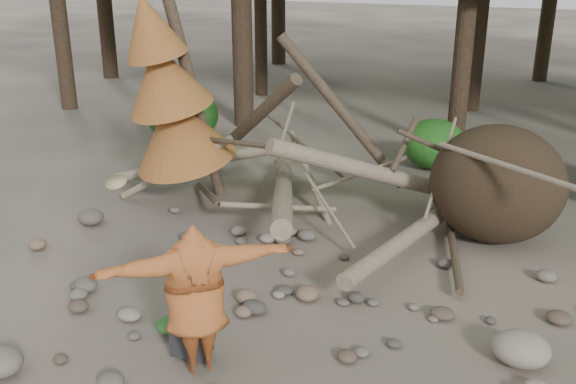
% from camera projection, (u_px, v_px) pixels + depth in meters
% --- Properties ---
extents(ground, '(120.00, 120.00, 0.00)m').
position_uv_depth(ground, '(230.00, 329.00, 8.23)').
color(ground, '#514C44').
rests_on(ground, ground).
extents(deadfall_pile, '(8.55, 5.24, 3.30)m').
position_uv_depth(deadfall_pile, '(460.00, 183.00, 10.70)').
color(deadfall_pile, '#332619').
rests_on(deadfall_pile, ground).
extents(dead_conifer, '(2.06, 2.16, 4.35)m').
position_uv_depth(dead_conifer, '(170.00, 97.00, 11.61)').
color(dead_conifer, '#4C3F30').
rests_on(dead_conifer, ground).
extents(bush_left, '(1.80, 1.80, 1.44)m').
position_uv_depth(bush_left, '(183.00, 115.00, 16.29)').
color(bush_left, '#1C5316').
rests_on(bush_left, ground).
extents(bush_mid, '(1.40, 1.40, 1.12)m').
position_uv_depth(bush_mid, '(434.00, 144.00, 14.35)').
color(bush_mid, '#26691E').
rests_on(bush_mid, ground).
extents(frisbee_thrower, '(2.23, 1.93, 2.12)m').
position_uv_depth(frisbee_thrower, '(196.00, 299.00, 7.03)').
color(frisbee_thrower, '#AE5827').
rests_on(frisbee_thrower, ground).
extents(backpack, '(0.48, 0.36, 0.29)m').
position_uv_depth(backpack, '(192.00, 347.00, 7.61)').
color(backpack, black).
rests_on(backpack, ground).
extents(cloth_green, '(0.47, 0.39, 0.18)m').
position_uv_depth(cloth_green, '(174.00, 329.00, 8.08)').
color(cloth_green, '#275C24').
rests_on(cloth_green, ground).
extents(boulder_front_left, '(0.52, 0.47, 0.31)m').
position_uv_depth(boulder_front_left, '(1.00, 362.00, 7.30)').
color(boulder_front_left, slate).
rests_on(boulder_front_left, ground).
extents(boulder_mid_right, '(0.67, 0.60, 0.40)m').
position_uv_depth(boulder_mid_right, '(521.00, 349.00, 7.47)').
color(boulder_mid_right, gray).
rests_on(boulder_mid_right, ground).
extents(boulder_mid_left, '(0.47, 0.43, 0.28)m').
position_uv_depth(boulder_mid_left, '(91.00, 217.00, 11.41)').
color(boulder_mid_left, '#5D544E').
rests_on(boulder_mid_left, ground).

